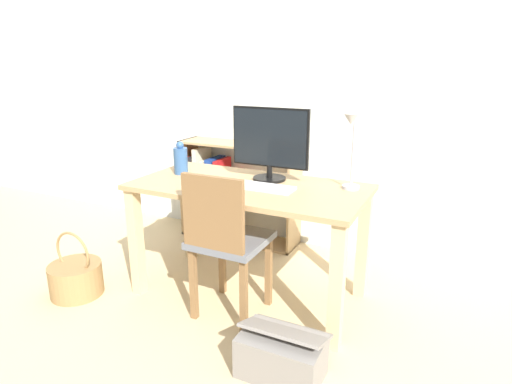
{
  "coord_description": "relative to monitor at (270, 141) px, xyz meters",
  "views": [
    {
      "loc": [
        1.12,
        -2.19,
        1.43
      ],
      "look_at": [
        0.0,
        0.1,
        0.66
      ],
      "focal_mm": 30.0,
      "sensor_mm": 36.0,
      "label": 1
    }
  ],
  "objects": [
    {
      "name": "keyboard",
      "position": [
        0.03,
        -0.19,
        -0.23
      ],
      "size": [
        0.39,
        0.14,
        0.02
      ],
      "color": "silver",
      "rests_on": "desk"
    },
    {
      "name": "storage_box",
      "position": [
        0.42,
        -0.76,
        -0.86
      ],
      "size": [
        0.4,
        0.29,
        0.26
      ],
      "color": "gray",
      "rests_on": "ground_plane"
    },
    {
      "name": "desk",
      "position": [
        -0.06,
        -0.16,
        -0.37
      ],
      "size": [
        1.4,
        0.7,
        0.73
      ],
      "color": "tan",
      "rests_on": "ground_plane"
    },
    {
      "name": "vase",
      "position": [
        -0.58,
        -0.12,
        -0.15
      ],
      "size": [
        0.09,
        0.09,
        0.21
      ],
      "color": "#33598C",
      "rests_on": "desk"
    },
    {
      "name": "wall_back",
      "position": [
        -0.06,
        0.78,
        0.33
      ],
      "size": [
        8.0,
        0.05,
        2.6
      ],
      "color": "silver",
      "rests_on": "ground_plane"
    },
    {
      "name": "ground_plane",
      "position": [
        -0.06,
        -0.16,
        -0.97
      ],
      "size": [
        10.0,
        10.0,
        0.0
      ],
      "primitive_type": "plane",
      "color": "#CCB284"
    },
    {
      "name": "bookshelf",
      "position": [
        -0.73,
        0.6,
        -0.61
      ],
      "size": [
        0.99,
        0.28,
        0.81
      ],
      "color": "tan",
      "rests_on": "ground_plane"
    },
    {
      "name": "basket",
      "position": [
        -1.06,
        -0.66,
        -0.86
      ],
      "size": [
        0.33,
        0.33,
        0.43
      ],
      "color": "#997547",
      "rests_on": "ground_plane"
    },
    {
      "name": "monitor",
      "position": [
        0.0,
        0.0,
        0.0
      ],
      "size": [
        0.5,
        0.2,
        0.45
      ],
      "color": "black",
      "rests_on": "desk"
    },
    {
      "name": "desk_lamp",
      "position": [
        0.51,
        -0.03,
        0.03
      ],
      "size": [
        0.1,
        0.19,
        0.44
      ],
      "color": "#B7B7BC",
      "rests_on": "desk"
    },
    {
      "name": "chair",
      "position": [
        -0.06,
        -0.45,
        -0.48
      ],
      "size": [
        0.4,
        0.4,
        0.88
      ],
      "rotation": [
        0.0,
        0.0,
        -0.17
      ],
      "color": "slate",
      "rests_on": "ground_plane"
    }
  ]
}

